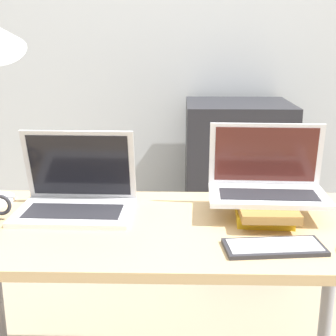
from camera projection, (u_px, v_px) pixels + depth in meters
wall_back at (168, 25)px, 2.76m from camera, size 8.00×0.05×2.70m
desk at (157, 251)px, 1.47m from camera, size 1.40×0.63×0.72m
laptop_left at (76, 196)px, 1.54m from camera, size 0.38×0.27×0.26m
book_stack at (264, 209)px, 1.48m from camera, size 0.19×0.27×0.06m
laptop_on_books at (267, 181)px, 1.51m from camera, size 0.38×0.23×0.23m
wireless_keyboard at (274, 247)px, 1.27m from camera, size 0.28×0.14×0.01m
mini_fridge at (236, 185)px, 2.66m from camera, size 0.57×0.53×0.94m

